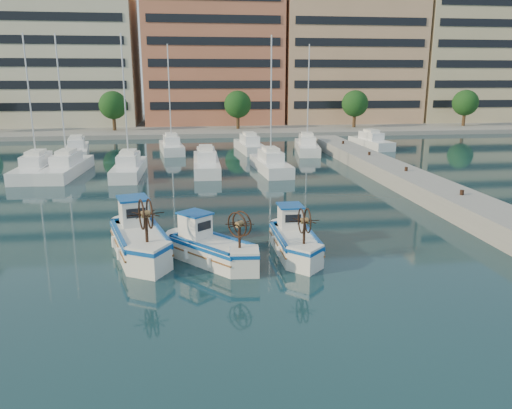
# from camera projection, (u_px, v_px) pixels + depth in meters

# --- Properties ---
(ground) EXTENTS (300.00, 300.00, 0.00)m
(ground) POSITION_uv_depth(u_px,v_px,m) (263.00, 258.00, 22.99)
(ground) COLOR #183A3E
(ground) RESTS_ON ground
(quay) EXTENTS (3.00, 60.00, 1.20)m
(quay) POSITION_uv_depth(u_px,v_px,m) (444.00, 197.00, 32.17)
(quay) COLOR gray
(quay) RESTS_ON ground
(waterfront) EXTENTS (180.00, 40.00, 25.60)m
(waterfront) POSITION_uv_depth(u_px,v_px,m) (262.00, 59.00, 83.88)
(waterfront) COLOR gray
(waterfront) RESTS_ON ground
(yacht_marina) EXTENTS (36.90, 21.92, 11.50)m
(yacht_marina) POSITION_uv_depth(u_px,v_px,m) (193.00, 157.00, 49.00)
(yacht_marina) COLOR white
(yacht_marina) RESTS_ON ground
(fishing_boat_a) EXTENTS (3.26, 5.23, 3.17)m
(fishing_boat_a) POSITION_uv_depth(u_px,v_px,m) (139.00, 237.00, 23.28)
(fishing_boat_a) COLOR white
(fishing_boat_a) RESTS_ON ground
(fishing_boat_b) EXTENTS (3.98, 4.26, 2.68)m
(fishing_boat_b) POSITION_uv_depth(u_px,v_px,m) (210.00, 246.00, 22.39)
(fishing_boat_b) COLOR white
(fishing_boat_b) RESTS_ON ground
(fishing_boat_c) EXTENTS (1.82, 4.30, 2.67)m
(fishing_boat_c) POSITION_uv_depth(u_px,v_px,m) (294.00, 238.00, 23.48)
(fishing_boat_c) COLOR white
(fishing_boat_c) RESTS_ON ground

